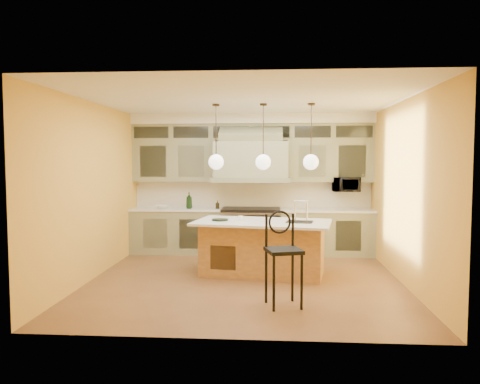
# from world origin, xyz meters

# --- Properties ---
(floor) EXTENTS (5.00, 5.00, 0.00)m
(floor) POSITION_xyz_m (0.00, 0.00, 0.00)
(floor) COLOR brown
(floor) RESTS_ON ground
(ceiling) EXTENTS (5.00, 5.00, 0.00)m
(ceiling) POSITION_xyz_m (0.00, 0.00, 2.90)
(ceiling) COLOR white
(ceiling) RESTS_ON wall_back
(wall_back) EXTENTS (5.00, 0.00, 5.00)m
(wall_back) POSITION_xyz_m (0.00, 2.50, 1.45)
(wall_back) COLOR gold
(wall_back) RESTS_ON ground
(wall_front) EXTENTS (5.00, 0.00, 5.00)m
(wall_front) POSITION_xyz_m (0.00, -2.50, 1.45)
(wall_front) COLOR gold
(wall_front) RESTS_ON ground
(wall_left) EXTENTS (0.00, 5.00, 5.00)m
(wall_left) POSITION_xyz_m (-2.50, 0.00, 1.45)
(wall_left) COLOR gold
(wall_left) RESTS_ON ground
(wall_right) EXTENTS (0.00, 5.00, 5.00)m
(wall_right) POSITION_xyz_m (2.50, 0.00, 1.45)
(wall_right) COLOR gold
(wall_right) RESTS_ON ground
(back_cabinetry) EXTENTS (5.00, 0.77, 2.90)m
(back_cabinetry) POSITION_xyz_m (0.00, 2.23, 1.43)
(back_cabinetry) COLOR gray
(back_cabinetry) RESTS_ON floor
(range) EXTENTS (1.20, 0.74, 0.96)m
(range) POSITION_xyz_m (0.00, 2.14, 0.49)
(range) COLOR silver
(range) RESTS_ON floor
(kitchen_island) EXTENTS (2.44, 1.57, 1.35)m
(kitchen_island) POSITION_xyz_m (0.29, 0.45, 0.47)
(kitchen_island) COLOR brown
(kitchen_island) RESTS_ON floor
(counter_stool) EXTENTS (0.55, 0.55, 1.27)m
(counter_stool) POSITION_xyz_m (0.58, -1.26, 0.73)
(counter_stool) COLOR black
(counter_stool) RESTS_ON floor
(microwave) EXTENTS (0.54, 0.37, 0.30)m
(microwave) POSITION_xyz_m (1.95, 2.25, 1.45)
(microwave) COLOR black
(microwave) RESTS_ON back_cabinetry
(oil_bottle_a) EXTENTS (0.13, 0.14, 0.34)m
(oil_bottle_a) POSITION_xyz_m (-1.30, 2.15, 1.11)
(oil_bottle_a) COLOR black
(oil_bottle_a) RESTS_ON back_cabinetry
(oil_bottle_b) EXTENTS (0.08, 0.09, 0.17)m
(oil_bottle_b) POSITION_xyz_m (-0.70, 2.15, 1.03)
(oil_bottle_b) COLOR black
(oil_bottle_b) RESTS_ON back_cabinetry
(fruit_bowl) EXTENTS (0.28, 0.28, 0.07)m
(fruit_bowl) POSITION_xyz_m (-1.86, 2.15, 0.97)
(fruit_bowl) COLOR white
(fruit_bowl) RESTS_ON back_cabinetry
(cup) EXTENTS (0.10, 0.10, 0.08)m
(cup) POSITION_xyz_m (-0.10, 0.44, 0.96)
(cup) COLOR white
(cup) RESTS_ON kitchen_island
(pendant_left) EXTENTS (0.26, 0.26, 1.11)m
(pendant_left) POSITION_xyz_m (-0.52, 0.45, 1.95)
(pendant_left) COLOR #2D2319
(pendant_left) RESTS_ON ceiling
(pendant_center) EXTENTS (0.26, 0.26, 1.11)m
(pendant_center) POSITION_xyz_m (0.28, 0.45, 1.95)
(pendant_center) COLOR #2D2319
(pendant_center) RESTS_ON ceiling
(pendant_right) EXTENTS (0.26, 0.26, 1.11)m
(pendant_right) POSITION_xyz_m (1.08, 0.45, 1.95)
(pendant_right) COLOR #2D2319
(pendant_right) RESTS_ON ceiling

